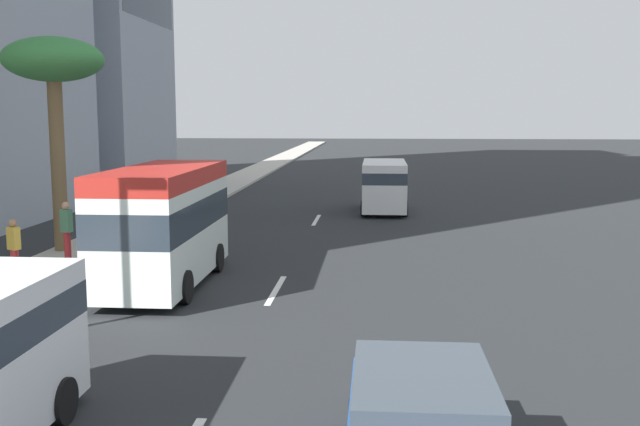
{
  "coord_description": "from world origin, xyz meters",
  "views": [
    {
      "loc": [
        -3.27,
        -2.66,
        4.68
      ],
      "look_at": [
        18.66,
        -0.93,
        1.66
      ],
      "focal_mm": 41.04,
      "sensor_mm": 36.0,
      "label": 1
    }
  ],
  "objects": [
    {
      "name": "sidewalk_right",
      "position": [
        31.5,
        6.94,
        0.07
      ],
      "size": [
        162.0,
        2.66,
        0.15
      ],
      "primitive_type": "cube",
      "color": "#B2ADA3",
      "rests_on": "ground_plane"
    },
    {
      "name": "palm_tree",
      "position": [
        19.91,
        7.79,
        6.11
      ],
      "size": [
        3.2,
        3.2,
        6.95
      ],
      "color": "brown",
      "rests_on": "sidewalk_right"
    },
    {
      "name": "lane_stripe_mid",
      "position": [
        15.55,
        0.0,
        0.01
      ],
      "size": [
        3.2,
        0.16,
        0.01
      ],
      "primitive_type": "cube",
      "color": "silver",
      "rests_on": "ground_plane"
    },
    {
      "name": "minibus_third",
      "position": [
        15.84,
        3.09,
        1.76
      ],
      "size": [
        6.38,
        2.32,
        3.23
      ],
      "rotation": [
        0.0,
        0.0,
        3.14
      ],
      "color": "silver",
      "rests_on": "ground_plane"
    },
    {
      "name": "pedestrian_mid_block",
      "position": [
        18.26,
        6.87,
        1.17
      ],
      "size": [
        0.32,
        0.38,
        1.83
      ],
      "rotation": [
        0.0,
        0.0,
        1.21
      ],
      "color": "red",
      "rests_on": "sidewalk_right"
    },
    {
      "name": "lane_stripe_far",
      "position": [
        28.38,
        0.0,
        0.01
      ],
      "size": [
        3.2,
        0.16,
        0.01
      ],
      "primitive_type": "cube",
      "color": "silver",
      "rests_on": "ground_plane"
    },
    {
      "name": "pedestrian_near_lamp",
      "position": [
        15.8,
        7.31,
        1.05
      ],
      "size": [
        0.34,
        0.38,
        1.63
      ],
      "rotation": [
        0.0,
        0.0,
        4.27
      ],
      "color": "red",
      "rests_on": "sidewalk_right"
    },
    {
      "name": "van_lead",
      "position": [
        31.38,
        -2.98,
        1.37
      ],
      "size": [
        5.18,
        2.13,
        2.38
      ],
      "color": "white",
      "rests_on": "ground_plane"
    },
    {
      "name": "ground_plane",
      "position": [
        31.5,
        0.0,
        0.0
      ],
      "size": [
        198.0,
        198.0,
        0.0
      ],
      "primitive_type": "plane",
      "color": "#26282B"
    }
  ]
}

